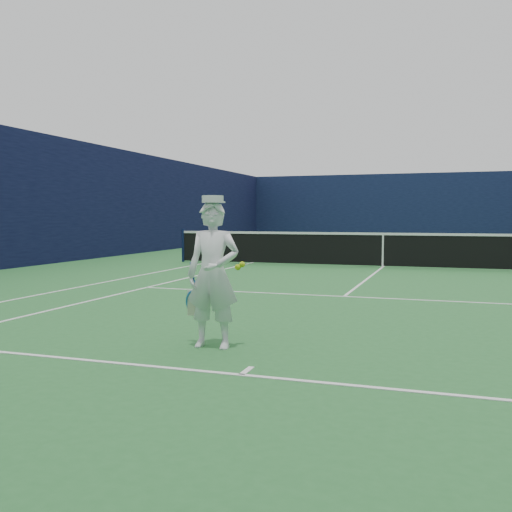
{
  "coord_description": "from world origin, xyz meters",
  "views": [
    {
      "loc": [
        1.81,
        -16.78,
        1.48
      ],
      "look_at": [
        -0.69,
        -9.42,
        0.94
      ],
      "focal_mm": 40.0,
      "sensor_mm": 36.0,
      "label": 1
    }
  ],
  "objects": [
    {
      "name": "windscreen_fence",
      "position": [
        0.0,
        0.0,
        2.0
      ],
      "size": [
        20.12,
        36.12,
        4.0
      ],
      "color": "#0E1636",
      "rests_on": "ground"
    },
    {
      "name": "tennis_player",
      "position": [
        -0.69,
        -10.91,
        0.83
      ],
      "size": [
        0.77,
        0.46,
        1.71
      ],
      "rotation": [
        0.0,
        0.0,
        0.07
      ],
      "color": "white",
      "rests_on": "ground"
    },
    {
      "name": "ground",
      "position": [
        0.0,
        0.0,
        0.0
      ],
      "size": [
        80.0,
        80.0,
        0.0
      ],
      "primitive_type": "plane",
      "color": "#286930",
      "rests_on": "ground"
    },
    {
      "name": "tennis_net",
      "position": [
        0.0,
        0.0,
        0.55
      ],
      "size": [
        12.88,
        0.09,
        1.07
      ],
      "color": "#141E4C",
      "rests_on": "ground"
    },
    {
      "name": "court_markings",
      "position": [
        0.0,
        0.0,
        0.0
      ],
      "size": [
        11.03,
        23.83,
        0.01
      ],
      "color": "white",
      "rests_on": "ground"
    }
  ]
}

